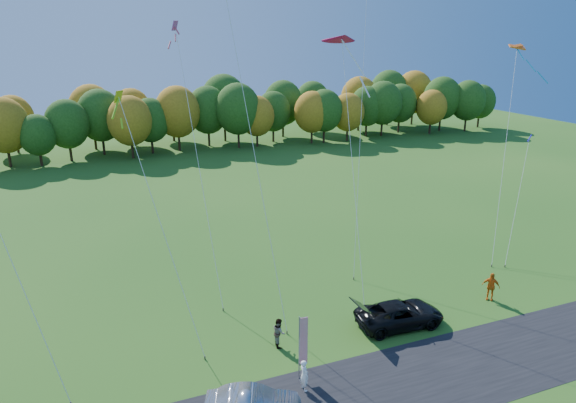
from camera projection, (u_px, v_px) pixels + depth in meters
name	position (u px, v px, depth m)	size (l,w,h in m)	color
ground	(328.00, 351.00, 28.63)	(160.00, 160.00, 0.00)	#225416
asphalt_strip	(364.00, 396.00, 25.10)	(90.00, 6.00, 0.01)	black
tree_line	(167.00, 152.00, 77.19)	(116.00, 12.00, 10.00)	#1E4711
black_suv	(400.00, 314.00, 31.01)	(2.49, 5.39, 1.50)	black
person_tailgate_a	(304.00, 375.00, 25.30)	(0.61, 0.40, 1.68)	white
person_tailgate_b	(279.00, 332.00, 28.93)	(0.83, 0.64, 1.70)	gray
person_east	(491.00, 286.00, 33.97)	(1.13, 0.47, 1.93)	orange
feather_flag	(302.00, 341.00, 25.80)	(0.48, 0.09, 3.57)	#999999
kite_delta_blue	(237.00, 55.00, 29.22)	(4.02, 10.50, 31.78)	#4C3F33
kite_parafoil_orange	(363.00, 83.00, 39.26)	(8.54, 12.29, 27.09)	#4C3F33
kite_delta_red	(352.00, 158.00, 34.61)	(3.32, 9.12, 18.09)	#4C3F33
kite_parafoil_rainbow	(505.00, 149.00, 41.32)	(8.85, 8.26, 16.40)	#4C3F33
kite_diamond_yellow	(162.00, 228.00, 27.40)	(3.39, 5.40, 14.39)	#4C3F33
kite_diamond_green	(24.00, 291.00, 24.73)	(3.58, 5.96, 10.51)	#4C3F33
kite_diamond_pink	(198.00, 160.00, 33.65)	(1.10, 8.74, 18.08)	#4C3F33
kite_diamond_blue_low	(518.00, 200.00, 40.29)	(5.52, 4.58, 9.42)	#4C3F33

